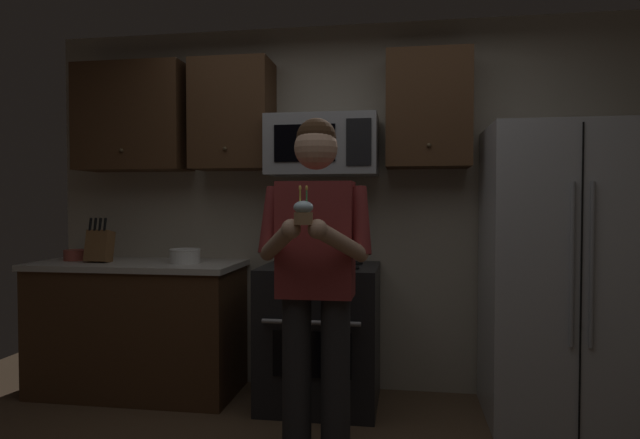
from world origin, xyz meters
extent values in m
cube|color=#B7AD99|center=(0.00, 1.75, 1.30)|extent=(4.40, 0.10, 2.60)
cube|color=black|center=(-0.15, 1.36, 0.46)|extent=(0.76, 0.66, 0.92)
cube|color=black|center=(-0.15, 1.02, 0.42)|extent=(0.48, 0.01, 0.28)
cylinder|color=#99999E|center=(-0.15, 1.00, 0.62)|extent=(0.60, 0.03, 0.03)
cylinder|color=black|center=(-0.33, 1.22, 0.93)|extent=(0.18, 0.18, 0.01)
cylinder|color=black|center=(0.03, 1.22, 0.93)|extent=(0.18, 0.18, 0.01)
cylinder|color=black|center=(-0.33, 1.50, 0.93)|extent=(0.18, 0.18, 0.01)
cylinder|color=black|center=(0.03, 1.50, 0.93)|extent=(0.18, 0.18, 0.01)
cube|color=#9EA0A5|center=(-0.15, 1.48, 1.72)|extent=(0.74, 0.40, 0.40)
cube|color=black|center=(-0.24, 1.28, 1.72)|extent=(0.40, 0.01, 0.24)
cube|color=black|center=(0.11, 1.28, 1.72)|extent=(0.16, 0.01, 0.30)
cube|color=#B7BABF|center=(1.35, 1.32, 0.90)|extent=(0.90, 0.72, 1.80)
cylinder|color=gray|center=(1.30, 0.94, 1.00)|extent=(0.02, 0.02, 0.90)
cylinder|color=gray|center=(1.40, 0.94, 1.00)|extent=(0.02, 0.02, 0.90)
cube|color=black|center=(1.35, 0.95, 0.90)|extent=(0.01, 0.01, 1.74)
cube|color=#4C301C|center=(-1.55, 1.53, 1.95)|extent=(0.80, 0.34, 0.76)
sphere|color=brown|center=(-1.55, 1.35, 1.70)|extent=(0.03, 0.03, 0.03)
cube|color=#4C301C|center=(-0.80, 1.53, 1.95)|extent=(0.55, 0.34, 0.76)
sphere|color=brown|center=(-0.80, 1.35, 1.70)|extent=(0.03, 0.03, 0.03)
cube|color=#4C301C|center=(0.55, 1.53, 1.95)|extent=(0.55, 0.34, 0.76)
sphere|color=brown|center=(0.55, 1.35, 1.70)|extent=(0.03, 0.03, 0.03)
cube|color=#4C301C|center=(-1.45, 1.38, 0.44)|extent=(1.40, 0.62, 0.88)
cube|color=beige|center=(-1.45, 1.38, 0.90)|extent=(1.44, 0.66, 0.04)
cube|color=brown|center=(-1.71, 1.33, 1.03)|extent=(0.16, 0.15, 0.24)
cylinder|color=black|center=(-1.77, 1.31, 1.19)|extent=(0.02, 0.04, 0.09)
cylinder|color=black|center=(-1.73, 1.31, 1.19)|extent=(0.02, 0.04, 0.09)
cylinder|color=black|center=(-1.69, 1.31, 1.19)|extent=(0.02, 0.04, 0.09)
cylinder|color=black|center=(-1.66, 1.31, 1.19)|extent=(0.02, 0.04, 0.09)
cylinder|color=white|center=(-1.09, 1.36, 0.97)|extent=(0.21, 0.21, 0.09)
torus|color=white|center=(-1.09, 1.36, 1.01)|extent=(0.21, 0.21, 0.01)
cylinder|color=#B24C3F|center=(-1.95, 1.41, 0.96)|extent=(0.16, 0.16, 0.07)
torus|color=#B24C3F|center=(-1.95, 1.41, 0.99)|extent=(0.16, 0.16, 0.01)
cylinder|color=#262628|center=(-0.14, 0.53, 0.43)|extent=(0.15, 0.15, 0.86)
cylinder|color=#262628|center=(0.06, 0.53, 0.43)|extent=(0.15, 0.15, 0.86)
cube|color=maroon|center=(-0.04, 0.53, 1.15)|extent=(0.38, 0.22, 0.58)
sphere|color=tan|center=(-0.04, 0.53, 1.61)|extent=(0.22, 0.22, 0.22)
sphere|color=#382314|center=(-0.04, 0.54, 1.66)|extent=(0.20, 0.20, 0.20)
cylinder|color=maroon|center=(-0.27, 0.50, 1.25)|extent=(0.15, 0.18, 0.35)
cylinder|color=tan|center=(-0.19, 0.34, 1.15)|extent=(0.26, 0.33, 0.21)
sphere|color=tan|center=(-0.10, 0.21, 1.22)|extent=(0.09, 0.09, 0.09)
cylinder|color=maroon|center=(0.18, 0.50, 1.25)|extent=(0.15, 0.18, 0.35)
cylinder|color=tan|center=(0.11, 0.34, 1.15)|extent=(0.26, 0.33, 0.21)
sphere|color=tan|center=(0.02, 0.21, 1.22)|extent=(0.09, 0.09, 0.09)
cylinder|color=#A87F56|center=(-0.04, 0.19, 1.26)|extent=(0.08, 0.08, 0.06)
ellipsoid|color=silver|center=(-0.04, 0.19, 1.31)|extent=(0.09, 0.09, 0.06)
cylinder|color=#4CBF66|center=(-0.03, 0.19, 1.36)|extent=(0.01, 0.01, 0.06)
ellipsoid|color=#FFD159|center=(-0.03, 0.19, 1.40)|extent=(0.01, 0.01, 0.02)
cylinder|color=#F2D84C|center=(-0.06, 0.19, 1.36)|extent=(0.01, 0.01, 0.06)
ellipsoid|color=#FFD159|center=(-0.06, 0.19, 1.40)|extent=(0.01, 0.01, 0.02)
camera|label=1|loc=(0.41, -2.15, 1.33)|focal=30.34mm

